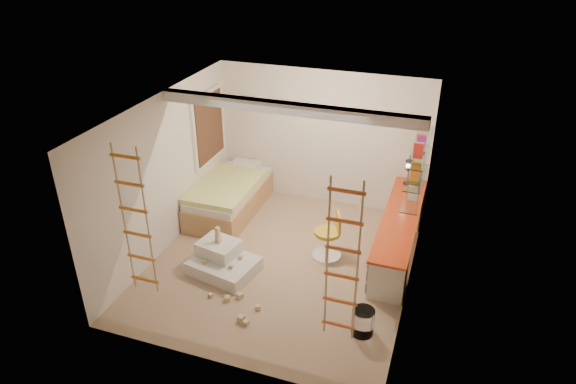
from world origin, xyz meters
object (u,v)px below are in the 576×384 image
at_px(desk, 399,233).
at_px(swivel_chair, 329,241).
at_px(bed, 229,196).
at_px(play_platform, 222,261).

bearing_deg(desk, swivel_chair, -156.73).
bearing_deg(desk, bed, 173.51).
bearing_deg(swivel_chair, play_platform, -149.16).
bearing_deg(play_platform, desk, 27.82).
xyz_separation_m(swivel_chair, play_platform, (-1.49, -0.89, -0.13)).
xyz_separation_m(desk, bed, (-3.20, 0.36, -0.07)).
xyz_separation_m(bed, swivel_chair, (2.14, -0.82, -0.03)).
distance_m(bed, play_platform, 1.83).
height_order(bed, swivel_chair, swivel_chair).
xyz_separation_m(desk, swivel_chair, (-1.06, -0.45, -0.11)).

